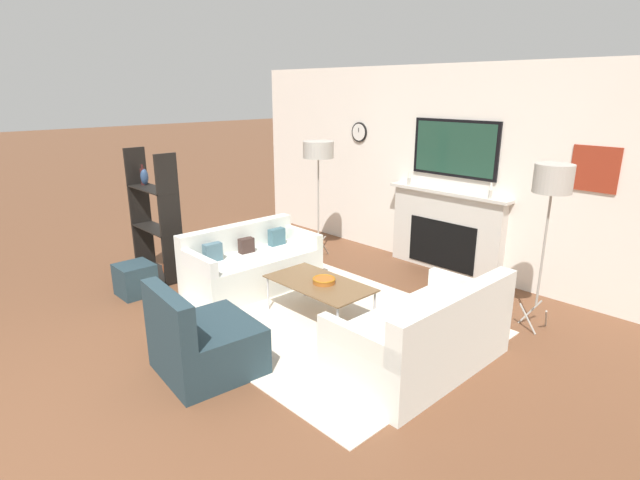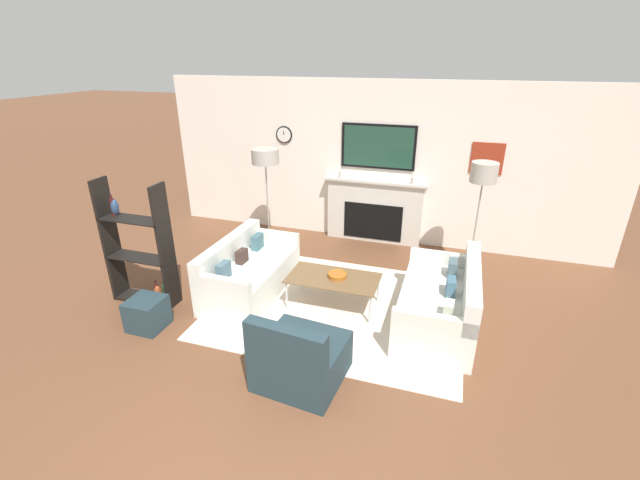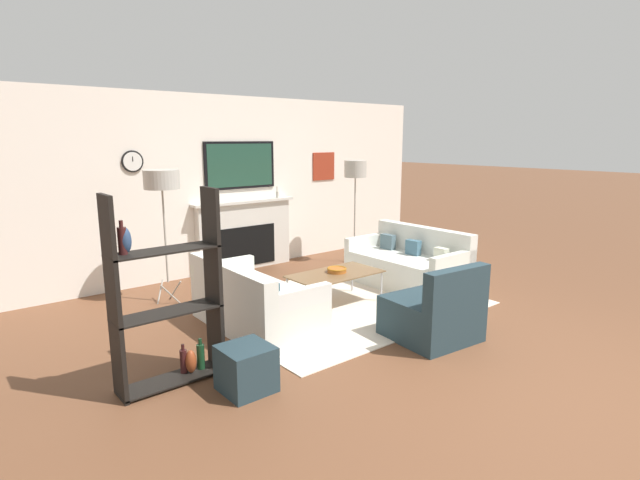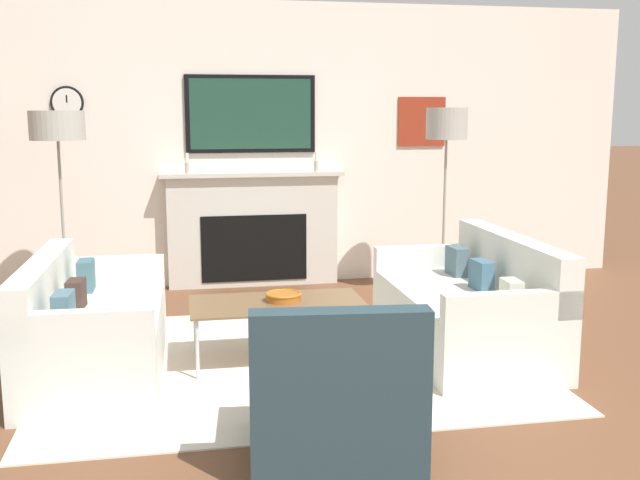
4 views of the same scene
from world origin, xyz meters
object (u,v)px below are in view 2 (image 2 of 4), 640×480
object	(u,v)px
floor_lamp_left	(265,158)
couch_left	(248,273)
couch_right	(441,304)
floor_lamp_right	(484,174)
armchair	(300,359)
shelf_unit	(139,249)
ottoman	(147,313)
decorative_bowl	(337,275)
coffee_table	(333,279)

from	to	relation	value
floor_lamp_left	couch_left	bearing A→B (deg)	-76.63
couch_right	floor_lamp_right	size ratio (longest dim) A/B	0.97
couch_right	armchair	distance (m)	1.93
shelf_unit	ottoman	bearing A→B (deg)	-50.43
shelf_unit	ottoman	world-z (taller)	shelf_unit
decorative_bowl	armchair	bearing A→B (deg)	-88.73
couch_right	armchair	size ratio (longest dim) A/B	1.89
couch_left	floor_lamp_right	distance (m)	3.50
armchair	decorative_bowl	distance (m)	1.50
decorative_bowl	shelf_unit	xyz separation A→B (m)	(-2.47, -0.66, 0.31)
couch_right	floor_lamp_right	bearing A→B (deg)	76.93
couch_left	couch_right	bearing A→B (deg)	-0.00
floor_lamp_left	floor_lamp_right	bearing A→B (deg)	0.00
couch_left	decorative_bowl	size ratio (longest dim) A/B	6.62
coffee_table	floor_lamp_left	world-z (taller)	floor_lamp_left
couch_left	armchair	xyz separation A→B (m)	(1.29, -1.44, -0.01)
floor_lamp_left	ottoman	bearing A→B (deg)	-99.42
floor_lamp_right	shelf_unit	bearing A→B (deg)	-153.09
armchair	floor_lamp_right	xyz separation A→B (m)	(1.63, 2.93, 1.27)
armchair	floor_lamp_left	size ratio (longest dim) A/B	0.52
armchair	coffee_table	world-z (taller)	armchair
decorative_bowl	shelf_unit	size ratio (longest dim) A/B	0.15
couch_right	shelf_unit	distance (m)	3.87
couch_left	floor_lamp_right	bearing A→B (deg)	26.95
decorative_bowl	couch_right	bearing A→B (deg)	-2.06
floor_lamp_left	floor_lamp_right	distance (m)	3.27
decorative_bowl	shelf_unit	distance (m)	2.58
decorative_bowl	floor_lamp_right	bearing A→B (deg)	40.85
couch_left	floor_lamp_left	bearing A→B (deg)	103.37
couch_right	coffee_table	world-z (taller)	couch_right
coffee_table	decorative_bowl	world-z (taller)	decorative_bowl
armchair	coffee_table	xyz separation A→B (m)	(-0.08, 1.46, 0.12)
coffee_table	couch_right	bearing A→B (deg)	-0.93
decorative_bowl	floor_lamp_right	xyz separation A→B (m)	(1.66, 1.44, 1.10)
couch_left	coffee_table	world-z (taller)	couch_left
ottoman	armchair	bearing A→B (deg)	-8.38
couch_left	coffee_table	size ratio (longest dim) A/B	1.40
armchair	shelf_unit	bearing A→B (deg)	161.73
ottoman	floor_lamp_left	bearing A→B (deg)	80.58
shelf_unit	coffee_table	bearing A→B (deg)	14.70
couch_left	coffee_table	xyz separation A→B (m)	(1.21, 0.02, 0.10)
armchair	ottoman	bearing A→B (deg)	171.62
coffee_table	shelf_unit	xyz separation A→B (m)	(-2.43, -0.64, 0.37)
armchair	floor_lamp_right	distance (m)	3.58
floor_lamp_right	floor_lamp_left	bearing A→B (deg)	180.00
decorative_bowl	floor_lamp_right	size ratio (longest dim) A/B	0.14
armchair	decorative_bowl	bearing A→B (deg)	91.27
armchair	ottoman	world-z (taller)	armchair
couch_left	floor_lamp_right	xyz separation A→B (m)	(2.92, 1.48, 1.26)
couch_left	floor_lamp_left	size ratio (longest dim) A/B	0.97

